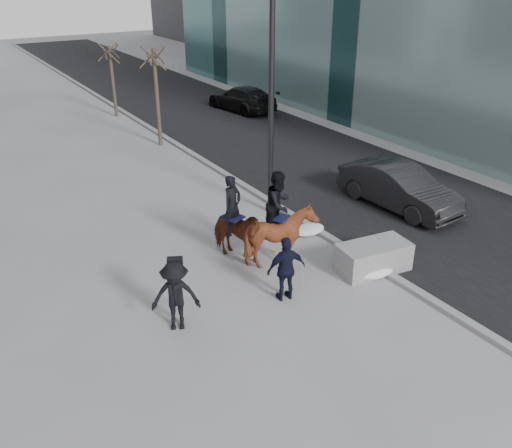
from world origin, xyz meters
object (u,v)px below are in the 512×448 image
car_near (399,187)px  mounted_right (281,229)px  mounted_left (235,230)px  planter (373,257)px

car_near → mounted_right: 5.91m
mounted_left → car_near: bearing=1.9°
mounted_left → mounted_right: bearing=-43.9°
car_near → mounted_left: bearing=178.5°
mounted_right → mounted_left: bearing=136.1°
mounted_left → planter: bearing=-40.8°
planter → car_near: size_ratio=0.44×
planter → car_near: 4.70m
planter → mounted_left: 3.96m
car_near → mounted_left: (-6.74, -0.22, 0.19)m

